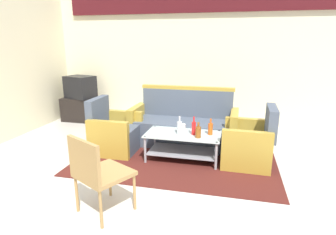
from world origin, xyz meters
The scene contains 15 objects.
ground_plane centered at (0.00, 0.00, 0.00)m, with size 14.00×14.00×0.00m, color beige.
wall_back centered at (0.00, 3.05, 1.48)m, with size 6.52×0.19×2.80m.
rug centered at (-0.09, 0.96, 0.01)m, with size 2.92×2.04×0.01m, color #511E19.
couch centered at (-0.11, 1.58, 0.32)m, with size 1.81×0.77×0.96m.
armchair_left centered at (-1.14, 1.00, 0.29)m, with size 0.70×0.76×0.85m.
armchair_right centered at (0.96, 0.98, 0.29)m, with size 0.72×0.78×0.85m.
coffee_table centered at (0.01, 0.90, 0.27)m, with size 1.10×0.60×0.40m.
bottle_brown centered at (0.24, 0.77, 0.49)m, with size 0.08×0.08×0.22m.
bottle_orange centered at (0.40, 0.94, 0.50)m, with size 0.07×0.07×0.24m.
bottle_red centered at (0.16, 0.88, 0.51)m, with size 0.06×0.06×0.27m.
bottle_clear centered at (-0.04, 0.87, 0.51)m, with size 0.07×0.07×0.26m.
cup centered at (-0.03, 1.05, 0.46)m, with size 0.08×0.08×0.10m, color silver.
tv_stand centered at (-2.62, 2.55, 0.26)m, with size 0.80×0.50×0.52m, color black.
television centered at (-2.61, 2.55, 0.76)m, with size 0.70×0.59×0.48m.
wicker_chair centered at (-0.57, -0.69, 0.49)m, with size 0.65×0.65×0.84m.
Camera 1 is at (0.71, -3.00, 1.71)m, focal length 30.09 mm.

